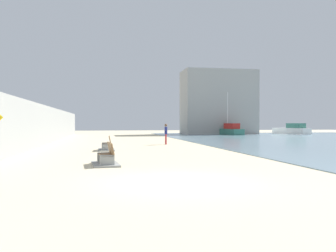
{
  "coord_description": "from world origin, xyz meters",
  "views": [
    {
      "loc": [
        -2.12,
        -10.56,
        1.82
      ],
      "look_at": [
        2.81,
        17.0,
        1.6
      ],
      "focal_mm": 37.6,
      "sensor_mm": 36.0,
      "label": 1
    }
  ],
  "objects_px": {
    "person_walking": "(166,132)",
    "boat_far_right": "(292,130)",
    "bench_far": "(107,147)",
    "bench_near": "(106,160)",
    "boat_far_left": "(229,130)"
  },
  "relations": [
    {
      "from": "boat_far_right",
      "to": "bench_near",
      "type": "bearing_deg",
      "value": -128.55
    },
    {
      "from": "bench_near",
      "to": "boat_far_left",
      "type": "height_order",
      "value": "boat_far_left"
    },
    {
      "from": "bench_far",
      "to": "boat_far_right",
      "type": "xyz_separation_m",
      "value": [
        30.63,
        30.2,
        0.47
      ]
    },
    {
      "from": "person_walking",
      "to": "bench_near",
      "type": "bearing_deg",
      "value": -109.85
    },
    {
      "from": "bench_far",
      "to": "boat_far_right",
      "type": "relative_size",
      "value": 0.29
    },
    {
      "from": "person_walking",
      "to": "boat_far_left",
      "type": "relative_size",
      "value": 0.26
    },
    {
      "from": "boat_far_left",
      "to": "person_walking",
      "type": "bearing_deg",
      "value": -121.65
    },
    {
      "from": "person_walking",
      "to": "boat_far_right",
      "type": "xyz_separation_m",
      "value": [
        25.62,
        24.47,
        -0.33
      ]
    },
    {
      "from": "person_walking",
      "to": "boat_far_right",
      "type": "height_order",
      "value": "boat_far_right"
    },
    {
      "from": "bench_near",
      "to": "bench_far",
      "type": "height_order",
      "value": "same"
    },
    {
      "from": "boat_far_left",
      "to": "bench_far",
      "type": "bearing_deg",
      "value": -123.76
    },
    {
      "from": "bench_near",
      "to": "boat_far_left",
      "type": "distance_m",
      "value": 41.35
    },
    {
      "from": "bench_far",
      "to": "person_walking",
      "type": "relative_size",
      "value": 1.19
    },
    {
      "from": "bench_far",
      "to": "person_walking",
      "type": "xyz_separation_m",
      "value": [
        5.01,
        5.73,
        0.81
      ]
    },
    {
      "from": "person_walking",
      "to": "boat_far_left",
      "type": "bearing_deg",
      "value": 58.35
    }
  ]
}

